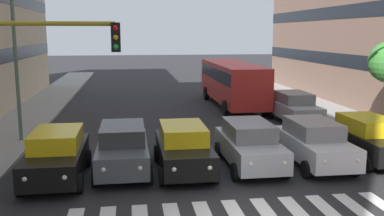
{
  "coord_description": "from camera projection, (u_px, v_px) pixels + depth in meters",
  "views": [
    {
      "loc": [
        3.32,
        10.92,
        5.07
      ],
      "look_at": [
        0.62,
        -7.94,
        1.75
      ],
      "focal_mm": 40.49,
      "sensor_mm": 36.0,
      "label": 1
    }
  ],
  "objects": [
    {
      "name": "traffic_light_gantry",
      "position": [
        13.0,
        88.0,
        11.14
      ],
      "size": [
        3.97,
        0.36,
        5.5
      ],
      "color": "#AD991E",
      "rests_on": "ground_plane"
    },
    {
      "name": "car_3",
      "position": [
        183.0,
        148.0,
        15.94
      ],
      "size": [
        2.02,
        4.44,
        1.72
      ],
      "color": "black",
      "rests_on": "ground_plane"
    },
    {
      "name": "car_2",
      "position": [
        249.0,
        144.0,
        16.45
      ],
      "size": [
        2.02,
        4.44,
        1.72
      ],
      "color": "#B2B7BC",
      "rests_on": "ground_plane"
    },
    {
      "name": "car_1",
      "position": [
        314.0,
        142.0,
        16.72
      ],
      "size": [
        2.02,
        4.44,
        1.72
      ],
      "color": "silver",
      "rests_on": "ground_plane"
    },
    {
      "name": "car_row2_0",
      "position": [
        294.0,
        107.0,
        24.63
      ],
      "size": [
        2.02,
        4.44,
        1.72
      ],
      "color": "#B2B7BC",
      "rests_on": "ground_plane"
    },
    {
      "name": "street_lamp_right",
      "position": [
        24.0,
        45.0,
        19.49
      ],
      "size": [
        2.55,
        0.28,
        7.2
      ],
      "color": "#4C6B56",
      "rests_on": "sidewalk_right"
    },
    {
      "name": "car_5",
      "position": [
        57.0,
        155.0,
        15.03
      ],
      "size": [
        2.02,
        4.44,
        1.72
      ],
      "color": "black",
      "rests_on": "ground_plane"
    },
    {
      "name": "bus_behind_traffic",
      "position": [
        232.0,
        80.0,
        29.96
      ],
      "size": [
        2.78,
        10.5,
        3.0
      ],
      "color": "red",
      "rests_on": "ground_plane"
    },
    {
      "name": "car_0",
      "position": [
        369.0,
        138.0,
        17.43
      ],
      "size": [
        2.02,
        4.44,
        1.72
      ],
      "color": "black",
      "rests_on": "ground_plane"
    },
    {
      "name": "car_4",
      "position": [
        123.0,
        148.0,
        15.91
      ],
      "size": [
        2.02,
        4.44,
        1.72
      ],
      "color": "#474C51",
      "rests_on": "ground_plane"
    }
  ]
}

